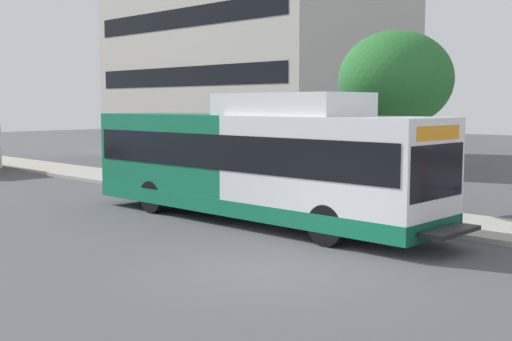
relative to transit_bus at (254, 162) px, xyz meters
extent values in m
plane|color=#4C4C51|center=(-3.76, 3.98, -1.70)|extent=(120.00, 120.00, 0.00)
cube|color=#A8A399|center=(3.24, 1.98, -1.63)|extent=(3.00, 56.00, 0.14)
cube|color=white|center=(0.00, -2.82, -0.02)|extent=(2.54, 5.80, 2.73)
cube|color=#14724C|center=(0.00, 2.98, -0.02)|extent=(2.54, 5.80, 2.73)
cube|color=#14724C|center=(0.00, 0.08, -1.16)|extent=(2.57, 11.60, 0.44)
cube|color=black|center=(0.00, 0.08, 0.35)|extent=(2.58, 11.25, 0.96)
cube|color=black|center=(0.00, -5.68, 0.15)|extent=(2.34, 0.10, 1.24)
cube|color=orange|center=(0.00, -5.69, 1.02)|extent=(1.90, 0.08, 0.32)
cube|color=white|center=(0.00, -1.37, 1.65)|extent=(2.16, 4.06, 0.60)
cube|color=black|center=(0.00, -6.07, -1.15)|extent=(1.78, 0.60, 0.10)
cylinder|color=black|center=(-1.13, -3.51, -1.20)|extent=(0.30, 1.00, 1.00)
cylinder|color=black|center=(1.13, -3.51, -1.20)|extent=(0.30, 1.00, 1.00)
cylinder|color=black|center=(-1.13, 3.27, -1.20)|extent=(0.30, 1.00, 1.00)
cylinder|color=black|center=(1.13, 3.27, -1.20)|extent=(0.30, 1.00, 1.00)
cylinder|color=#4C3823|center=(4.28, -1.92, -0.23)|extent=(0.28, 0.28, 2.67)
ellipsoid|color=#286B2D|center=(4.28, -1.92, 2.42)|extent=(3.51, 3.51, 2.98)
cube|color=black|center=(16.48, 16.00, -0.06)|extent=(11.73, 15.87, 1.10)
cube|color=black|center=(16.48, 16.00, 3.22)|extent=(11.73, 15.87, 1.10)
cube|color=black|center=(16.48, 16.00, 6.51)|extent=(11.73, 15.87, 1.10)
cylinder|color=#B7B7BC|center=(18.21, 34.52, 1.03)|extent=(1.10, 1.10, 5.47)
cylinder|color=#B7B7BC|center=(18.21, 34.52, 6.49)|extent=(0.91, 0.91, 5.47)
camera|label=1|loc=(-13.10, -12.75, 1.64)|focal=45.23mm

